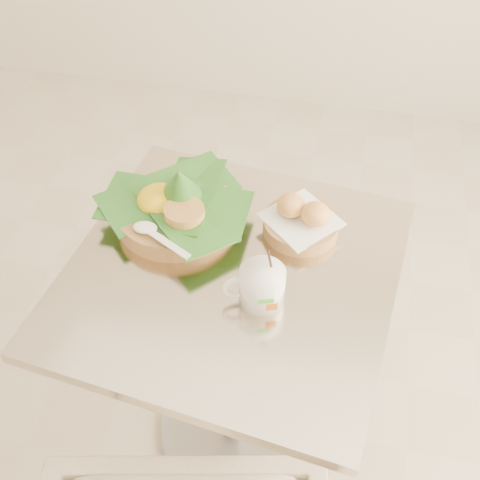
% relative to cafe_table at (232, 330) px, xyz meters
% --- Properties ---
extents(floor, '(3.60, 3.60, 0.00)m').
position_rel_cafe_table_xyz_m(floor, '(-0.16, 0.05, -0.53)').
color(floor, beige).
rests_on(floor, ground).
extents(cafe_table, '(0.78, 0.78, 0.75)m').
position_rel_cafe_table_xyz_m(cafe_table, '(0.00, 0.00, 0.00)').
color(cafe_table, gray).
rests_on(cafe_table, floor).
extents(rice_basket, '(0.34, 0.34, 0.17)m').
position_rel_cafe_table_xyz_m(rice_basket, '(-0.16, 0.12, 0.27)').
color(rice_basket, '#A17845').
rests_on(rice_basket, cafe_table).
extents(bread_basket, '(0.21, 0.21, 0.09)m').
position_rel_cafe_table_xyz_m(bread_basket, '(0.13, 0.15, 0.25)').
color(bread_basket, '#A17845').
rests_on(bread_basket, cafe_table).
extents(coffee_mug, '(0.13, 0.10, 0.16)m').
position_rel_cafe_table_xyz_m(coffee_mug, '(0.08, -0.06, 0.26)').
color(coffee_mug, white).
rests_on(coffee_mug, cafe_table).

